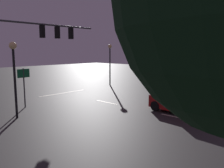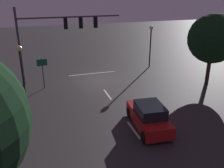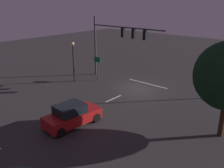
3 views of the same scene
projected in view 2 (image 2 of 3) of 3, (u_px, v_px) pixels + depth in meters
The scene contains 10 objects.
ground_plane at pixel (96, 79), 24.87m from camera, with size 80.00×80.00×0.00m, color #2D2B2B.
traffic_signal_assembly at pixel (57, 31), 22.69m from camera, with size 9.53×0.47×7.08m.
lane_dash_far at pixel (108, 94), 21.32m from camera, with size 2.20×0.16×0.01m, color beige.
lane_dash_mid at pixel (134, 130), 15.98m from camera, with size 2.20×0.16×0.01m, color beige.
stop_bar at pixel (92, 74), 26.49m from camera, with size 5.00×0.16×0.01m, color beige.
car_approaching at pixel (149, 116), 16.05m from camera, with size 2.24×4.49×1.70m.
street_lamp_left_kerb at pixel (151, 38), 27.50m from camera, with size 0.44×0.44×4.71m.
street_lamp_right_kerb at pixel (21, 62), 19.14m from camera, with size 0.44×0.44×4.52m.
route_sign at pixel (42, 67), 21.95m from camera, with size 0.90×0.11×2.79m.
tree_left_far at pixel (213, 39), 22.31m from camera, with size 4.51×4.51×6.57m.
Camera 2 is at (5.46, 22.75, 8.60)m, focal length 39.63 mm.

